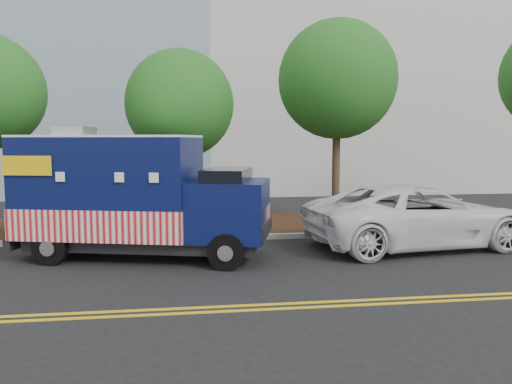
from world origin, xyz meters
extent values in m
plane|color=black|center=(0.00, 0.00, 0.00)|extent=(120.00, 120.00, 0.00)
cube|color=#9E9E99|center=(0.00, 1.40, 0.07)|extent=(120.00, 0.18, 0.15)
cube|color=black|center=(0.00, 3.50, 0.07)|extent=(120.00, 4.00, 0.15)
cube|color=gold|center=(0.00, -4.45, 0.01)|extent=(120.00, 0.10, 0.01)
cube|color=gold|center=(0.00, -4.70, 0.01)|extent=(120.00, 0.10, 0.01)
cylinder|color=#38281C|center=(0.60, 2.93, 1.60)|extent=(0.26, 0.26, 3.19)
sphere|color=#1A5718|center=(0.60, 2.93, 4.04)|extent=(3.38, 3.38, 3.38)
cylinder|color=#38281C|center=(5.73, 3.15, 1.96)|extent=(0.26, 0.26, 3.92)
sphere|color=#1A5718|center=(5.73, 3.15, 4.90)|extent=(3.90, 3.90, 3.90)
cube|color=black|center=(-0.22, -0.43, 0.42)|extent=(5.88, 3.23, 0.28)
cube|color=#091141|center=(-1.09, -0.20, 1.80)|extent=(4.63, 3.27, 2.39)
cube|color=#B80B12|center=(-1.09, -0.20, 0.95)|extent=(4.68, 3.34, 0.75)
cube|color=white|center=(-1.09, -0.20, 3.01)|extent=(4.63, 3.27, 0.06)
cube|color=#B7B7BA|center=(-1.96, 0.02, 3.14)|extent=(0.97, 0.97, 0.22)
cube|color=#091141|center=(1.81, -0.95, 1.25)|extent=(2.27, 2.53, 1.40)
cube|color=black|center=(1.76, -0.94, 1.92)|extent=(1.45, 2.13, 0.65)
cube|color=black|center=(2.70, -1.18, 0.78)|extent=(0.58, 1.95, 0.30)
cube|color=black|center=(-3.17, 0.33, 0.45)|extent=(0.73, 2.22, 0.28)
cube|color=#B7B7BA|center=(-3.14, 0.33, 1.85)|extent=(0.49, 1.75, 1.90)
cube|color=#B7B7BA|center=(-0.51, 0.87, 1.85)|extent=(1.75, 0.49, 1.10)
cube|color=yellow|center=(-2.84, -0.98, 2.34)|extent=(1.16, 0.32, 0.45)
cube|color=yellow|center=(-2.24, 1.32, 2.34)|extent=(1.16, 0.32, 0.45)
cylinder|color=black|center=(1.65, -1.96, 0.42)|extent=(0.88, 0.48, 0.84)
cylinder|color=black|center=(2.16, 0.01, 0.42)|extent=(0.88, 0.48, 0.84)
cylinder|color=black|center=(-2.41, -0.91, 0.42)|extent=(0.88, 0.48, 0.84)
cylinder|color=black|center=(-1.90, 1.06, 0.42)|extent=(0.88, 0.48, 0.84)
imported|color=white|center=(7.03, -0.22, 0.86)|extent=(6.46, 3.59, 1.71)
camera|label=1|loc=(0.79, -12.97, 2.94)|focal=35.00mm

